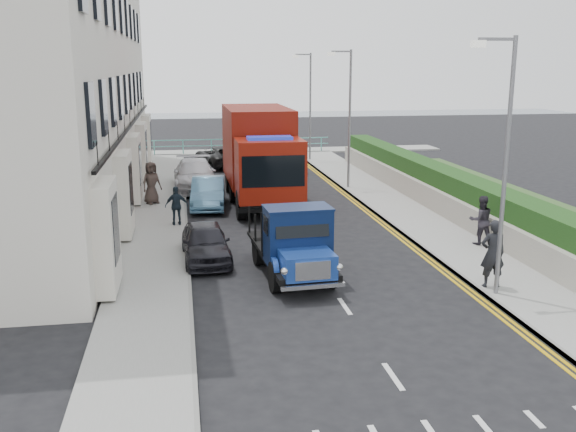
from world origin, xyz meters
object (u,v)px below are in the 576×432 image
(lamp_near, at_px, (502,154))
(lamp_mid, at_px, (347,111))
(bedford_lorry, at_px, (296,247))
(parked_car_front, at_px, (206,242))
(lamp_far, at_px, (308,100))
(pedestrian_east_near, at_px, (493,254))
(red_lorry, at_px, (260,153))

(lamp_near, relative_size, lamp_mid, 1.00)
(lamp_mid, height_order, bedford_lorry, lamp_mid)
(parked_car_front, bearing_deg, lamp_far, 68.13)
(lamp_mid, height_order, parked_car_front, lamp_mid)
(lamp_far, xyz_separation_m, bedford_lorry, (-5.09, -23.76, -2.96))
(lamp_near, bearing_deg, pedestrian_east_near, 66.93)
(bedford_lorry, xyz_separation_m, parked_car_front, (-2.56, 2.46, -0.41))
(pedestrian_east_near, bearing_deg, red_lorry, -64.69)
(parked_car_front, bearing_deg, bedford_lorry, -45.91)
(lamp_mid, relative_size, pedestrian_east_near, 3.58)
(bedford_lorry, bearing_deg, red_lorry, 84.80)
(parked_car_front, bearing_deg, lamp_near, -33.67)
(bedford_lorry, relative_size, pedestrian_east_near, 2.50)
(lamp_mid, relative_size, red_lorry, 0.84)
(lamp_mid, distance_m, pedestrian_east_near, 15.75)
(bedford_lorry, bearing_deg, parked_car_front, 132.63)
(bedford_lorry, distance_m, parked_car_front, 3.57)
(bedford_lorry, distance_m, red_lorry, 11.38)
(parked_car_front, height_order, pedestrian_east_near, pedestrian_east_near)
(lamp_near, relative_size, lamp_far, 1.00)
(pedestrian_east_near, bearing_deg, parked_car_front, -23.58)
(lamp_near, relative_size, parked_car_front, 1.89)
(lamp_near, relative_size, red_lorry, 0.84)
(lamp_near, distance_m, parked_car_front, 9.58)
(pedestrian_east_near, bearing_deg, lamp_mid, -84.83)
(bedford_lorry, height_order, pedestrian_east_near, bedford_lorry)
(red_lorry, bearing_deg, pedestrian_east_near, -69.18)
(lamp_near, bearing_deg, parked_car_front, 148.46)
(bedford_lorry, distance_m, pedestrian_east_near, 5.58)
(red_lorry, relative_size, parked_car_front, 2.24)
(lamp_near, height_order, lamp_mid, same)
(lamp_mid, relative_size, lamp_far, 1.00)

